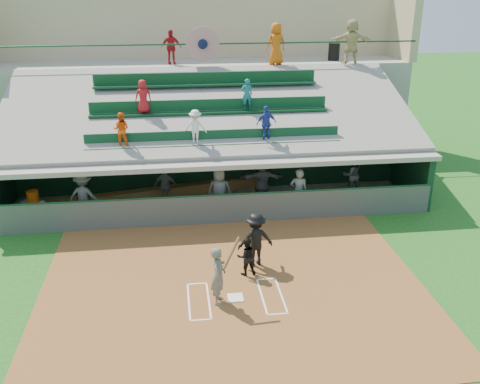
{
  "coord_description": "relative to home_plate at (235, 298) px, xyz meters",
  "views": [
    {
      "loc": [
        -1.51,
        -12.66,
        8.32
      ],
      "look_at": [
        0.58,
        3.5,
        1.8
      ],
      "focal_mm": 40.0,
      "sensor_mm": 36.0,
      "label": 1
    }
  ],
  "objects": [
    {
      "name": "concourse_staff_c",
      "position": [
        6.9,
        12.02,
        5.58
      ],
      "size": [
        1.93,
        0.8,
        2.02
      ],
      "primitive_type": "imported",
      "rotation": [
        0.0,
        0.0,
        3.03
      ],
      "color": "tan",
      "rests_on": "concourse_slab"
    },
    {
      "name": "concourse_staff_b",
      "position": [
        3.36,
        12.09,
        5.51
      ],
      "size": [
        1.04,
        0.8,
        1.89
      ],
      "primitive_type": "imported",
      "rotation": [
        0.0,
        0.0,
        3.38
      ],
      "color": "#C8550B",
      "rests_on": "concourse_slab"
    },
    {
      "name": "dugout_bench",
      "position": [
        0.1,
        8.15,
        0.22
      ],
      "size": [
        13.94,
        3.36,
        0.42
      ],
      "primitive_type": "cube",
      "rotation": [
        0.0,
        0.0,
        0.21
      ],
      "color": "olive",
      "rests_on": "dugout_floor"
    },
    {
      "name": "home_umpire",
      "position": [
        0.85,
        1.85,
        0.84
      ],
      "size": [
        1.18,
        0.77,
        1.72
      ],
      "primitive_type": "imported",
      "rotation": [
        0.0,
        0.0,
        3.27
      ],
      "color": "black",
      "rests_on": "dirt_slab"
    },
    {
      "name": "concourse_slab",
      "position": [
        0.0,
        13.5,
        2.26
      ],
      "size": [
        20.0,
        3.0,
        4.6
      ],
      "primitive_type": "cube",
      "color": "gray",
      "rests_on": "ground"
    },
    {
      "name": "batter_at_plate",
      "position": [
        -0.48,
        -0.12,
        0.83
      ],
      "size": [
        0.87,
        0.75,
        1.95
      ],
      "color": "#52544F",
      "rests_on": "dirt_slab"
    },
    {
      "name": "dugout_player_d",
      "position": [
        1.86,
        6.69,
        0.94
      ],
      "size": [
        1.77,
        0.68,
        1.87
      ],
      "primitive_type": "imported",
      "rotation": [
        0.0,
        0.0,
        3.07
      ],
      "color": "#5D615B",
      "rests_on": "dugout_floor"
    },
    {
      "name": "concourse_staff_a",
      "position": [
        -1.39,
        12.84,
        5.35
      ],
      "size": [
        0.97,
        0.52,
        1.57
      ],
      "primitive_type": "imported",
      "rotation": [
        0.0,
        0.0,
        2.98
      ],
      "color": "#A0121A",
      "rests_on": "concourse_slab"
    },
    {
      "name": "dugout_player_e",
      "position": [
        3.02,
        5.37,
        0.91
      ],
      "size": [
        0.74,
        0.58,
        1.81
      ],
      "primitive_type": "imported",
      "rotation": [
        0.0,
        0.0,
        2.9
      ],
      "color": "#595B56",
      "rests_on": "dugout_floor"
    },
    {
      "name": "dugout_player_f",
      "position": [
        5.66,
        7.1,
        0.83
      ],
      "size": [
        0.84,
        0.68,
        1.66
      ],
      "primitive_type": "imported",
      "rotation": [
        0.0,
        0.0,
        3.21
      ],
      "color": "#575A55",
      "rests_on": "dugout_floor"
    },
    {
      "name": "ground",
      "position": [
        0.0,
        0.0,
        -0.04
      ],
      "size": [
        100.0,
        100.0,
        0.0
      ],
      "primitive_type": "plane",
      "color": "#1A5117",
      "rests_on": "ground"
    },
    {
      "name": "grandstand",
      "position": [
        -0.01,
        10.51,
        2.23
      ],
      "size": [
        20.4,
        10.4,
        7.8
      ],
      "color": "#4D524D",
      "rests_on": "ground"
    },
    {
      "name": "dirt_slab",
      "position": [
        0.0,
        0.5,
        -0.03
      ],
      "size": [
        11.0,
        9.0,
        0.02
      ],
      "primitive_type": "cube",
      "color": "brown",
      "rests_on": "ground"
    },
    {
      "name": "dugout_floor",
      "position": [
        0.0,
        6.75,
        -0.02
      ],
      "size": [
        16.0,
        3.5,
        0.04
      ],
      "primitive_type": "cube",
      "color": "gray",
      "rests_on": "ground"
    },
    {
      "name": "white_table",
      "position": [
        -6.78,
        6.2,
        0.34
      ],
      "size": [
        0.93,
        0.83,
        0.67
      ],
      "primitive_type": "cube",
      "rotation": [
        0.0,
        0.0,
        -0.4
      ],
      "color": "silver",
      "rests_on": "dugout_floor"
    },
    {
      "name": "dugout_player_c",
      "position": [
        0.1,
        5.76,
        0.92
      ],
      "size": [
        0.95,
        0.68,
        1.83
      ],
      "primitive_type": "imported",
      "rotation": [
        0.0,
        0.0,
        3.03
      ],
      "color": "#565853",
      "rests_on": "dugout_floor"
    },
    {
      "name": "dugout_player_a",
      "position": [
        -4.83,
        5.91,
        0.93
      ],
      "size": [
        1.33,
        0.97,
        1.84
      ],
      "primitive_type": "imported",
      "rotation": [
        0.0,
        0.0,
        2.88
      ],
      "color": "#525450",
      "rests_on": "dugout_floor"
    },
    {
      "name": "dugout_player_b",
      "position": [
        -1.89,
        6.97,
        0.78
      ],
      "size": [
        0.97,
        0.57,
        1.54
      ],
      "primitive_type": "imported",
      "rotation": [
        0.0,
        0.0,
        2.91
      ],
      "color": "#585B56",
      "rests_on": "dugout_floor"
    },
    {
      "name": "catcher",
      "position": [
        0.48,
        1.28,
        0.58
      ],
      "size": [
        0.63,
        0.51,
        1.19
      ],
      "primitive_type": "imported",
      "rotation": [
        0.0,
        0.0,
        3.26
      ],
      "color": "black",
      "rests_on": "dirt_slab"
    },
    {
      "name": "water_cooler",
      "position": [
        -6.71,
        6.23,
        0.89
      ],
      "size": [
        0.43,
        0.43,
        0.43
      ],
      "primitive_type": "cylinder",
      "color": "#CE500C",
      "rests_on": "white_table"
    },
    {
      "name": "trash_bin",
      "position": [
        6.46,
        13.21,
        4.97
      ],
      "size": [
        0.54,
        0.54,
        0.81
      ],
      "primitive_type": "cylinder",
      "color": "black",
      "rests_on": "concourse_slab"
    },
    {
      "name": "home_plate",
      "position": [
        0.0,
        0.0,
        0.0
      ],
      "size": [
        0.43,
        0.43,
        0.03
      ],
      "primitive_type": "cube",
      "color": "white",
      "rests_on": "dirt_slab"
    },
    {
      "name": "batters_box_chalk",
      "position": [
        0.0,
        0.0,
        -0.01
      ],
      "size": [
        2.65,
        1.85,
        0.01
      ],
      "color": "white",
      "rests_on": "dirt_slab"
    }
  ]
}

